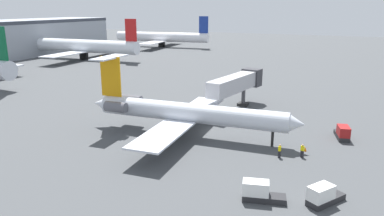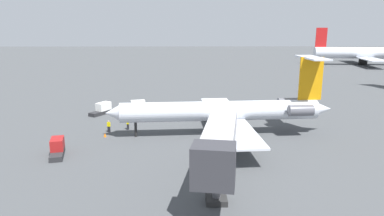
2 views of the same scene
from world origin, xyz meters
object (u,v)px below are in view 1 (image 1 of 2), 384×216
object	(u,v)px
jet_bridge	(238,83)
parked_airliner_east_end	(162,37)
baggage_tug_spare	(343,133)
ground_crew_loader	(280,151)
baggage_tug_lead	(259,192)
baggage_tug_trailing	(323,196)
parked_airliner_east_mid	(84,46)
regional_jet	(183,112)
ground_crew_marshaller	(302,151)
traffic_cone_near	(305,149)

from	to	relation	value
jet_bridge	parked_airliner_east_end	bearing A→B (deg)	36.16
baggage_tug_spare	parked_airliner_east_end	xyz separation A→B (m)	(93.61, 79.48, 3.50)
ground_crew_loader	baggage_tug_lead	distance (m)	10.94
ground_crew_loader	baggage_tug_spare	distance (m)	11.93
baggage_tug_trailing	parked_airliner_east_mid	distance (m)	107.42
baggage_tug_spare	regional_jet	bearing A→B (deg)	110.22
baggage_tug_lead	ground_crew_loader	bearing A→B (deg)	1.78
ground_crew_marshaller	baggage_tug_trailing	xyz separation A→B (m)	(-10.39, -3.33, -0.02)
ground_crew_marshaller	traffic_cone_near	distance (m)	2.22
baggage_tug_trailing	parked_airliner_east_mid	bearing A→B (deg)	51.34
regional_jet	ground_crew_marshaller	bearing A→B (deg)	-94.51
regional_jet	ground_crew_loader	xyz separation A→B (m)	(-2.48, -13.90, -2.57)
ground_crew_loader	parked_airliner_east_mid	xyz separation A→B (m)	(57.87, 78.03, 3.59)
ground_crew_marshaller	baggage_tug_lead	distance (m)	12.31
ground_crew_marshaller	traffic_cone_near	bearing A→B (deg)	-2.37
jet_bridge	parked_airliner_east_end	size ratio (longest dim) A/B	0.37
baggage_tug_lead	baggage_tug_spare	bearing A→B (deg)	-16.42
parked_airliner_east_mid	parked_airliner_east_end	size ratio (longest dim) A/B	0.98
regional_jet	traffic_cone_near	size ratio (longest dim) A/B	56.16
ground_crew_marshaller	baggage_tug_lead	bearing A→B (deg)	170.06
jet_bridge	parked_airliner_east_end	xyz separation A→B (m)	(84.38, 61.66, -0.26)
baggage_tug_lead	traffic_cone_near	size ratio (longest dim) A/B	7.67
parked_airliner_east_end	regional_jet	bearing A→B (deg)	-149.71
parked_airliner_east_mid	parked_airliner_east_end	world-z (taller)	parked_airliner_east_mid
regional_jet	jet_bridge	bearing A→B (deg)	-8.80
ground_crew_loader	baggage_tug_trailing	bearing A→B (deg)	-147.78
regional_jet	jet_bridge	xyz separation A→B (m)	(16.75, -2.59, 1.17)
traffic_cone_near	parked_airliner_east_mid	size ratio (longest dim) A/B	0.01
baggage_tug_trailing	baggage_tug_spare	size ratio (longest dim) A/B	0.98
ground_crew_marshaller	baggage_tug_trailing	world-z (taller)	baggage_tug_trailing
regional_jet	parked_airliner_east_end	distance (m)	117.12
ground_crew_marshaller	baggage_tug_spare	distance (m)	9.69
jet_bridge	parked_airliner_east_mid	size ratio (longest dim) A/B	0.38
ground_crew_loader	parked_airliner_east_mid	distance (m)	97.22
parked_airliner_east_end	ground_crew_loader	bearing A→B (deg)	-144.84
baggage_tug_spare	traffic_cone_near	bearing A→B (deg)	149.35
regional_jet	parked_airliner_east_end	bearing A→B (deg)	30.29
ground_crew_marshaller	ground_crew_loader	size ratio (longest dim) A/B	1.00
baggage_tug_trailing	traffic_cone_near	size ratio (longest dim) A/B	7.49
ground_crew_loader	baggage_tug_lead	size ratio (longest dim) A/B	0.40
jet_bridge	baggage_tug_spare	world-z (taller)	jet_bridge
traffic_cone_near	baggage_tug_spare	bearing A→B (deg)	-30.65
ground_crew_loader	traffic_cone_near	bearing A→B (deg)	-37.52
jet_bridge	traffic_cone_near	bearing A→B (deg)	-138.93
baggage_tug_lead	parked_airliner_east_end	distance (m)	136.04
parked_airliner_east_end	parked_airliner_east_mid	bearing A→B (deg)	173.69
ground_crew_marshaller	parked_airliner_east_mid	bearing A→B (deg)	54.85
ground_crew_marshaller	baggage_tug_lead	size ratio (longest dim) A/B	0.40
parked_airliner_east_end	baggage_tug_lead	bearing A→B (deg)	-147.38
jet_bridge	baggage_tug_trailing	bearing A→B (deg)	-148.97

